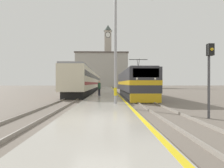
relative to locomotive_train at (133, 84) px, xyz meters
The scene contains 11 objects.
ground_plane 15.38m from the locomotive_train, 103.86° to the left, with size 200.00×200.00×0.00m, color #70665B.
platform 10.61m from the locomotive_train, 110.41° to the left, with size 3.81×140.00×0.29m.
rail_track_near 9.98m from the locomotive_train, 90.00° to the left, with size 2.83×140.00×0.16m.
rail_track_far 12.32m from the locomotive_train, 126.31° to the left, with size 2.83×140.00×0.16m.
locomotive_train is the anchor object (origin of this frame).
passenger_train 16.91m from the locomotive_train, 115.30° to the left, with size 2.92×39.94×4.06m.
catenary_mast 10.58m from the locomotive_train, 104.97° to the right, with size 3.08×0.22×8.99m.
person_on_platform 4.57m from the locomotive_train, 164.55° to the right, with size 0.34×0.34×1.81m.
clock_tower 59.80m from the locomotive_train, 93.00° to the left, with size 3.93×3.93×28.81m.
station_building 51.96m from the locomotive_train, 96.31° to the left, with size 21.74×9.84×14.47m.
signal_post 14.13m from the locomotive_train, 82.59° to the right, with size 0.30×0.39×3.80m.
Camera 1 is at (0.27, -7.55, 1.81)m, focal length 28.00 mm.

